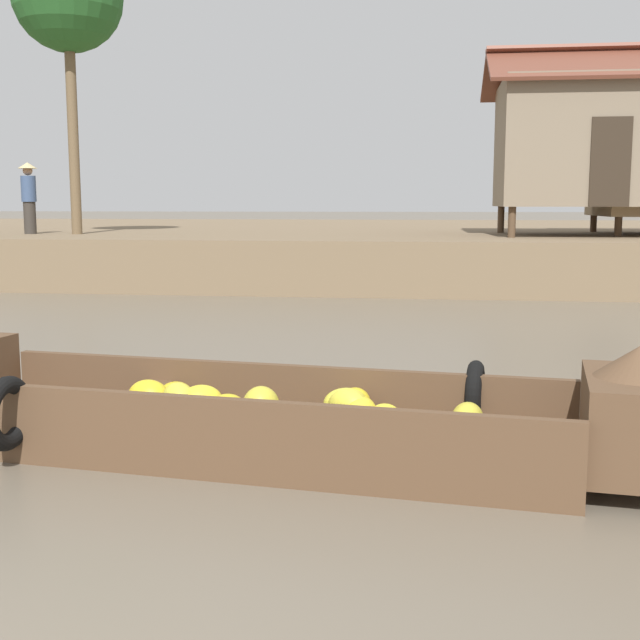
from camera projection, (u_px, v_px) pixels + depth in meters
name	position (u px, v px, depth m)	size (l,w,h in m)	color
ground_plane	(315.00, 332.00, 11.74)	(300.00, 300.00, 0.00)	#665B4C
riverbank_strip	(379.00, 244.00, 25.66)	(160.00, 20.00, 1.08)	#756047
banana_boat	(253.00, 412.00, 5.98)	(5.93, 1.83, 0.92)	brown
stilt_house_mid_left	(596.00, 141.00, 18.31)	(4.90, 3.72, 4.14)	#4C3826
vendor_person	(29.00, 194.00, 19.39)	(0.44, 0.44, 1.66)	#332D28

